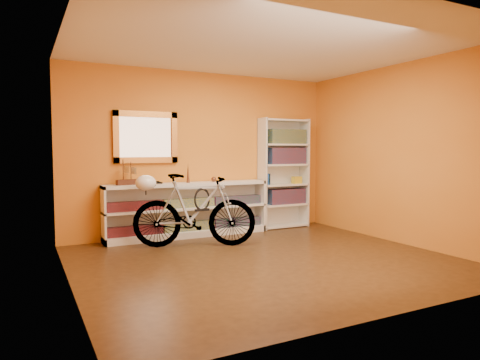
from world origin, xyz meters
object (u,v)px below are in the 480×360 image
console_unit (188,210)px  bicycle (195,210)px  bookcase (284,173)px  helmet (146,183)px

console_unit → bicycle: bicycle is taller
bookcase → console_unit: bearing=-179.2°
helmet → console_unit: bearing=30.5°
bookcase → bicycle: size_ratio=1.09×
bicycle → helmet: bearing=90.0°
console_unit → helmet: size_ratio=9.05×
bicycle → helmet: size_ratio=6.08×
bookcase → bicycle: bookcase is taller
console_unit → helmet: (-0.79, -0.46, 0.48)m
console_unit → bicycle: bearing=-103.2°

